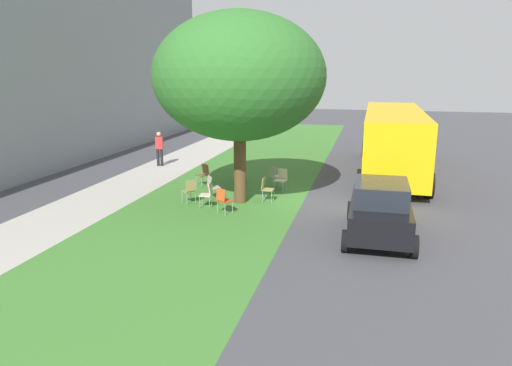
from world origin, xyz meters
The scene contains 16 objects.
ground centered at (0.00, 0.00, 0.00)m, with size 80.00×80.00×0.00m, color #424247.
grass_verge centered at (0.00, 3.20, 0.00)m, with size 48.00×6.00×0.01m, color #3D752D.
sidewalk_strip centered at (0.00, 7.60, 0.00)m, with size 48.00×2.80×0.01m, color #ADA89E.
street_tree centered at (-0.69, 2.42, 4.43)m, with size 5.91×5.91×6.63m.
chair_0 centered at (1.38, 4.57, 0.52)m, with size 0.58×0.57×0.88m.
chair_1 centered at (-2.21, 2.58, 0.52)m, with size 0.57×0.57×0.88m.
chair_2 centered at (-1.28, 4.13, 0.52)m, with size 0.58×0.59×0.88m.
chair_3 centered at (-1.61, 3.33, 0.52)m, with size 0.46×0.47×0.88m.
chair_4 centered at (1.73, 1.65, 0.52)m, with size 0.59×0.59×0.88m.
chair_5 centered at (2.34, 3.30, 0.52)m, with size 0.56×0.55×0.88m.
chair_6 centered at (1.23, 1.28, 0.52)m, with size 0.51×0.50×0.88m.
chair_7 centered at (-0.55, 3.53, 0.52)m, with size 0.58×0.58×0.88m.
chair_8 centered at (-0.36, 1.53, 0.52)m, with size 0.42×0.42×0.88m.
parked_car centered at (-3.29, -2.42, 0.84)m, with size 3.70×1.92×1.65m.
school_bus centered at (5.55, -3.02, 1.76)m, with size 10.40×2.80×2.88m.
pedestrian_0 centered at (4.65, 8.03, 0.93)m, with size 0.28×0.40×1.69m.
Camera 1 is at (-16.66, -2.08, 4.73)m, focal length 33.39 mm.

